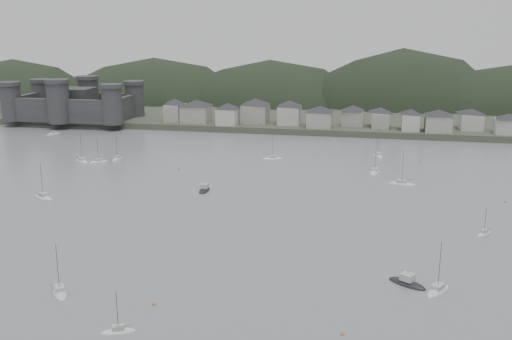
# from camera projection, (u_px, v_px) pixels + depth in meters

# --- Properties ---
(ground) EXTENTS (900.00, 900.00, 0.00)m
(ground) POSITION_uv_depth(u_px,v_px,m) (180.00, 286.00, 119.29)
(ground) COLOR slate
(ground) RESTS_ON ground
(far_shore_land) EXTENTS (900.00, 250.00, 3.00)m
(far_shore_land) POSITION_uv_depth(u_px,v_px,m) (323.00, 100.00, 399.29)
(far_shore_land) COLOR #383D2D
(far_shore_land) RESTS_ON ground
(forested_ridge) EXTENTS (851.55, 103.94, 102.57)m
(forested_ridge) POSITION_uv_depth(u_px,v_px,m) (326.00, 125.00, 377.06)
(forested_ridge) COLOR black
(forested_ridge) RESTS_ON ground
(castle) EXTENTS (66.00, 43.00, 20.00)m
(castle) POSITION_uv_depth(u_px,v_px,m) (74.00, 103.00, 311.41)
(castle) COLOR #2F2F31
(castle) RESTS_ON far_shore_land
(waterfront_town) EXTENTS (451.48, 28.46, 12.92)m
(waterfront_town) POSITION_uv_depth(u_px,v_px,m) (406.00, 117.00, 281.40)
(waterfront_town) COLOR gray
(waterfront_town) RESTS_ON far_shore_land
(sailboat_lead) EXTENTS (5.06, 7.26, 9.58)m
(sailboat_lead) POSITION_uv_depth(u_px,v_px,m) (53.00, 134.00, 284.81)
(sailboat_lead) COLOR silver
(sailboat_lead) RESTS_ON ground
(moored_fleet) EXTENTS (266.77, 159.87, 13.49)m
(moored_fleet) POSITION_uv_depth(u_px,v_px,m) (205.00, 201.00, 175.68)
(moored_fleet) COLOR silver
(moored_fleet) RESTS_ON ground
(motor_launch_near) EXTENTS (8.69, 7.15, 4.00)m
(motor_launch_near) POSITION_uv_depth(u_px,v_px,m) (407.00, 283.00, 119.74)
(motor_launch_near) COLOR black
(motor_launch_near) RESTS_ON ground
(motor_launch_far) EXTENTS (3.42, 8.39, 3.96)m
(motor_launch_far) POSITION_uv_depth(u_px,v_px,m) (204.00, 190.00, 187.36)
(motor_launch_far) COLOR black
(motor_launch_far) RESTS_ON ground
(mooring_buoys) EXTENTS (170.32, 143.53, 0.70)m
(mooring_buoys) POSITION_uv_depth(u_px,v_px,m) (231.00, 201.00, 175.66)
(mooring_buoys) COLOR #AE7B3A
(mooring_buoys) RESTS_ON ground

